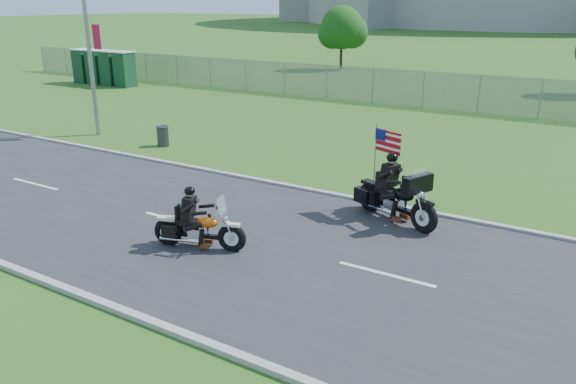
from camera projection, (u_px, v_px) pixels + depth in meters
The scene contains 14 objects.
ground at pixel (236, 237), 14.03m from camera, with size 420.00×420.00×0.00m, color #2F531A.
road at pixel (236, 236), 14.03m from camera, with size 120.00×8.00×0.04m, color #28282B.
curb_north at pixel (314, 191), 17.29m from camera, with size 120.00×0.18×0.12m, color #9E9B93.
curb_south at pixel (110, 306), 10.75m from camera, with size 120.00×0.18×0.12m, color #9E9B93.
fence at pixel (373, 85), 32.32m from camera, with size 60.00×0.03×2.00m, color gray.
streetlight at pixel (88, 0), 23.17m from camera, with size 0.90×2.46×10.00m.
porta_toilet_a at pixel (125, 70), 38.27m from camera, with size 1.10×1.10×2.30m, color #133B21.
porta_toilet_b at pixel (110, 69), 38.96m from camera, with size 1.10×1.10×2.30m, color #133B21.
porta_toilet_c at pixel (97, 68), 39.66m from camera, with size 1.10×1.10×2.30m, color #133B21.
porta_toilet_d at pixel (83, 66), 40.35m from camera, with size 1.10×1.10×2.30m, color #133B21.
tree_fence_mid at pixel (343, 30), 47.34m from camera, with size 3.96×3.69×5.30m.
motorcycle_lead at pixel (198, 229), 13.23m from camera, with size 2.25×1.03×1.56m.
motorcycle_follow at pixel (396, 199), 14.83m from camera, with size 2.65×1.43×2.32m.
trash_can at pixel (163, 136), 22.75m from camera, with size 0.46×0.46×0.80m, color #3C3C42.
Camera 1 is at (7.87, -10.33, 5.60)m, focal length 35.00 mm.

